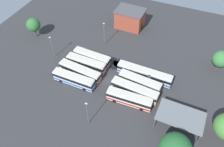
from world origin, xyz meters
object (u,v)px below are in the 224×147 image
at_px(bus_row0_slot0, 145,74).
at_px(lamp_post_far_corner, 104,33).
at_px(bus_row1_slot1, 86,63).
at_px(lamp_post_by_building, 52,46).
at_px(tree_northeast, 221,59).
at_px(tree_south_edge, 33,25).
at_px(bus_row0_slot2, 135,90).
at_px(bus_row0_slot3, 129,99).
at_px(maintenance_shelter, 181,116).
at_px(bus_row1_slot2, 80,71).
at_px(bus_row1_slot3, 74,79).
at_px(bus_row0_slot1, 140,82).
at_px(bus_row1_slot0, 92,57).
at_px(lamp_post_near_entrance, 87,113).
at_px(depot_building, 130,18).

xyz_separation_m(bus_row0_slot0, lamp_post_far_corner, (16.98, -9.34, 2.86)).
xyz_separation_m(bus_row1_slot1, lamp_post_by_building, (11.69, -0.21, 2.61)).
bearing_deg(tree_northeast, bus_row0_slot0, 31.00).
distance_m(bus_row1_slot1, tree_south_edge, 24.52).
relative_size(bus_row0_slot2, bus_row0_slot3, 1.09).
bearing_deg(tree_south_edge, maintenance_shelter, 163.34).
xyz_separation_m(bus_row0_slot0, bus_row0_slot3, (0.92, 10.23, -0.00)).
distance_m(bus_row1_slot2, lamp_post_far_corner, 16.13).
xyz_separation_m(bus_row0_slot3, bus_row1_slot3, (16.71, -0.29, 0.00)).
height_order(bus_row0_slot0, tree_northeast, tree_northeast).
relative_size(bus_row0_slot1, maintenance_shelter, 1.10).
relative_size(bus_row1_slot0, lamp_post_near_entrance, 1.47).
height_order(bus_row0_slot2, bus_row1_slot1, same).
height_order(bus_row0_slot3, maintenance_shelter, maintenance_shelter).
height_order(bus_row1_slot2, tree_northeast, tree_northeast).
relative_size(bus_row0_slot2, bus_row1_slot2, 1.00).
distance_m(bus_row0_slot1, bus_row0_slot3, 6.64).
bearing_deg(depot_building, bus_row1_slot2, 80.88).
bearing_deg(tree_northeast, bus_row1_slot3, 30.25).
bearing_deg(bus_row0_slot3, tree_northeast, -132.64).
xyz_separation_m(bus_row0_slot0, bus_row1_slot0, (16.99, -0.25, -0.00)).
xyz_separation_m(bus_row1_slot3, depot_building, (-4.77, -32.53, 1.58)).
height_order(bus_row0_slot1, lamp_post_near_entrance, lamp_post_near_entrance).
distance_m(bus_row1_slot2, maintenance_shelter, 30.46).
bearing_deg(lamp_post_near_entrance, depot_building, -83.46).
distance_m(bus_row1_slot2, depot_building, 29.52).
distance_m(bus_row0_slot3, maintenance_shelter, 13.58).
bearing_deg(bus_row0_slot0, bus_row1_slot1, 9.35).
height_order(lamp_post_near_entrance, tree_northeast, lamp_post_near_entrance).
xyz_separation_m(bus_row0_slot2, lamp_post_near_entrance, (7.40, 12.89, 2.70)).
bearing_deg(lamp_post_near_entrance, bus_row1_slot2, -54.35).
bearing_deg(lamp_post_by_building, bus_row1_slot2, 161.46).
bearing_deg(bus_row0_slot1, maintenance_shelter, 146.68).
bearing_deg(bus_row1_slot3, lamp_post_far_corner, -91.91).
bearing_deg(lamp_post_by_building, bus_row0_slot1, 178.08).
height_order(bus_row0_slot1, bus_row1_slot2, same).
relative_size(bus_row0_slot0, tree_northeast, 2.23).
bearing_deg(depot_building, bus_row1_slot0, 79.50).
xyz_separation_m(bus_row0_slot3, bus_row1_slot1, (16.46, -7.37, 0.00)).
bearing_deg(tree_northeast, bus_row1_slot2, 26.16).
relative_size(bus_row1_slot1, maintenance_shelter, 1.12).
bearing_deg(bus_row1_slot3, lamp_post_by_building, -32.50).
height_order(bus_row0_slot1, depot_building, depot_building).
distance_m(bus_row1_slot0, bus_row1_slot3, 10.21).
bearing_deg(tree_northeast, bus_row1_slot1, 21.43).
relative_size(bus_row1_slot0, lamp_post_by_building, 1.51).
distance_m(tree_northeast, tree_south_edge, 60.19).
distance_m(bus_row0_slot2, bus_row1_slot0, 17.90).
bearing_deg(maintenance_shelter, depot_building, -53.81).
distance_m(bus_row0_slot3, bus_row1_slot0, 19.19).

